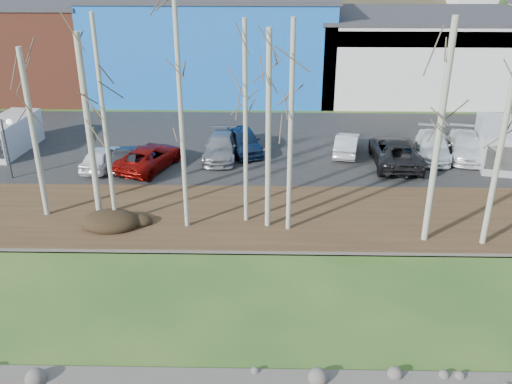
{
  "coord_description": "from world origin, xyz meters",
  "views": [
    {
      "loc": [
        -1.28,
        -11.01,
        13.22
      ],
      "look_at": [
        -1.76,
        12.1,
        2.5
      ],
      "focal_mm": 40.0,
      "sensor_mm": 36.0,
      "label": 1
    }
  ],
  "objects_px": {
    "car_0": "(102,157)",
    "car_6": "(396,152)",
    "car_2": "(149,157)",
    "car_3": "(221,147)",
    "car_4": "(244,141)",
    "car_1": "(128,158)",
    "car_7": "(466,146)",
    "van_white": "(499,144)",
    "van_grey": "(8,136)",
    "car_5": "(347,144)",
    "car_8": "(433,146)",
    "street_lamp": "(3,131)"
  },
  "relations": [
    {
      "from": "car_4",
      "to": "car_8",
      "type": "bearing_deg",
      "value": -18.22
    },
    {
      "from": "car_4",
      "to": "van_white",
      "type": "distance_m",
      "value": 15.63
    },
    {
      "from": "car_0",
      "to": "car_6",
      "type": "distance_m",
      "value": 17.64
    },
    {
      "from": "car_0",
      "to": "car_4",
      "type": "height_order",
      "value": "car_4"
    },
    {
      "from": "car_0",
      "to": "car_7",
      "type": "bearing_deg",
      "value": -165.11
    },
    {
      "from": "car_1",
      "to": "van_grey",
      "type": "relative_size",
      "value": 0.76
    },
    {
      "from": "car_7",
      "to": "van_white",
      "type": "xyz_separation_m",
      "value": [
        1.62,
        -0.95,
        0.44
      ]
    },
    {
      "from": "car_5",
      "to": "car_8",
      "type": "height_order",
      "value": "car_8"
    },
    {
      "from": "van_grey",
      "to": "van_white",
      "type": "bearing_deg",
      "value": 4.89
    },
    {
      "from": "car_6",
      "to": "car_8",
      "type": "height_order",
      "value": "car_6"
    },
    {
      "from": "car_0",
      "to": "car_8",
      "type": "distance_m",
      "value": 20.35
    },
    {
      "from": "car_7",
      "to": "street_lamp",
      "type": "bearing_deg",
      "value": -160.94
    },
    {
      "from": "car_2",
      "to": "car_7",
      "type": "xyz_separation_m",
      "value": [
        19.48,
        2.3,
        0.02
      ]
    },
    {
      "from": "street_lamp",
      "to": "car_6",
      "type": "relative_size",
      "value": 0.62
    },
    {
      "from": "car_4",
      "to": "car_7",
      "type": "distance_m",
      "value": 13.95
    },
    {
      "from": "street_lamp",
      "to": "car_4",
      "type": "height_order",
      "value": "street_lamp"
    },
    {
      "from": "car_2",
      "to": "car_3",
      "type": "height_order",
      "value": "car_2"
    },
    {
      "from": "car_4",
      "to": "van_white",
      "type": "height_order",
      "value": "van_white"
    },
    {
      "from": "car_8",
      "to": "car_5",
      "type": "bearing_deg",
      "value": -173.15
    },
    {
      "from": "car_8",
      "to": "van_white",
      "type": "xyz_separation_m",
      "value": [
        3.69,
        -0.95,
        0.44
      ]
    },
    {
      "from": "van_grey",
      "to": "street_lamp",
      "type": "bearing_deg",
      "value": -59.16
    },
    {
      "from": "car_7",
      "to": "car_4",
      "type": "bearing_deg",
      "value": -171.62
    },
    {
      "from": "car_2",
      "to": "car_4",
      "type": "height_order",
      "value": "car_4"
    },
    {
      "from": "car_4",
      "to": "car_6",
      "type": "height_order",
      "value": "car_6"
    },
    {
      "from": "van_grey",
      "to": "car_0",
      "type": "bearing_deg",
      "value": -13.77
    },
    {
      "from": "car_0",
      "to": "van_grey",
      "type": "height_order",
      "value": "van_grey"
    },
    {
      "from": "car_4",
      "to": "van_grey",
      "type": "bearing_deg",
      "value": 165.75
    },
    {
      "from": "car_1",
      "to": "car_7",
      "type": "height_order",
      "value": "car_7"
    },
    {
      "from": "car_1",
      "to": "car_7",
      "type": "relative_size",
      "value": 0.78
    },
    {
      "from": "car_4",
      "to": "car_5",
      "type": "xyz_separation_m",
      "value": [
        6.53,
        -0.21,
        -0.1
      ]
    },
    {
      "from": "car_1",
      "to": "car_4",
      "type": "xyz_separation_m",
      "value": [
        6.83,
        2.88,
        0.11
      ]
    },
    {
      "from": "street_lamp",
      "to": "van_grey",
      "type": "relative_size",
      "value": 0.7
    },
    {
      "from": "street_lamp",
      "to": "car_3",
      "type": "relative_size",
      "value": 0.75
    },
    {
      "from": "car_2",
      "to": "car_8",
      "type": "xyz_separation_m",
      "value": [
        17.41,
        2.3,
        0.02
      ]
    },
    {
      "from": "car_2",
      "to": "van_grey",
      "type": "height_order",
      "value": "van_grey"
    },
    {
      "from": "car_2",
      "to": "car_3",
      "type": "distance_m",
      "value": 4.54
    },
    {
      "from": "car_7",
      "to": "van_white",
      "type": "distance_m",
      "value": 1.93
    },
    {
      "from": "car_4",
      "to": "street_lamp",
      "type": "bearing_deg",
      "value": -176.46
    },
    {
      "from": "car_6",
      "to": "car_8",
      "type": "xyz_separation_m",
      "value": [
        2.61,
        1.34,
        -0.08
      ]
    },
    {
      "from": "car_4",
      "to": "car_6",
      "type": "xyz_separation_m",
      "value": [
        9.26,
        -1.91,
        0.05
      ]
    },
    {
      "from": "car_4",
      "to": "car_5",
      "type": "height_order",
      "value": "car_4"
    },
    {
      "from": "car_6",
      "to": "street_lamp",
      "type": "bearing_deg",
      "value": 8.35
    },
    {
      "from": "car_4",
      "to": "car_7",
      "type": "xyz_separation_m",
      "value": [
        13.94,
        -0.58,
        -0.03
      ]
    },
    {
      "from": "car_2",
      "to": "car_4",
      "type": "xyz_separation_m",
      "value": [
        5.54,
        2.88,
        0.05
      ]
    },
    {
      "from": "car_5",
      "to": "car_8",
      "type": "relative_size",
      "value": 0.8
    },
    {
      "from": "car_5",
      "to": "car_8",
      "type": "xyz_separation_m",
      "value": [
        5.33,
        -0.36,
        0.07
      ]
    },
    {
      "from": "car_2",
      "to": "car_3",
      "type": "relative_size",
      "value": 1.05
    },
    {
      "from": "car_1",
      "to": "car_8",
      "type": "xyz_separation_m",
      "value": [
        18.69,
        2.3,
        0.08
      ]
    },
    {
      "from": "car_1",
      "to": "car_3",
      "type": "xyz_separation_m",
      "value": [
        5.42,
        1.87,
        0.06
      ]
    },
    {
      "from": "street_lamp",
      "to": "car_5",
      "type": "height_order",
      "value": "street_lamp"
    }
  ]
}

